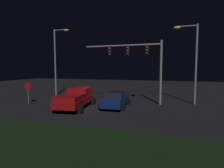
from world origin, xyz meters
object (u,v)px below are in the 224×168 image
pickup_truck (76,97)px  stop_sign (28,89)px  traffic_signal_gantry (137,57)px  street_lamp_left (58,55)px  car_sedan (115,99)px  street_lamp_right (191,55)px

pickup_truck → stop_sign: size_ratio=2.52×
traffic_signal_gantry → street_lamp_left: 11.24m
pickup_truck → car_sedan: pickup_truck is taller
car_sedan → street_lamp_right: bearing=-63.9°
pickup_truck → car_sedan: (3.44, 1.37, -0.26)m
stop_sign → traffic_signal_gantry: bearing=19.9°
street_lamp_right → stop_sign: (-15.99, -5.06, -3.52)m
car_sedan → traffic_signal_gantry: size_ratio=0.54×
street_lamp_left → street_lamp_right: (16.39, -0.90, -0.40)m
pickup_truck → street_lamp_left: bearing=37.0°
traffic_signal_gantry → street_lamp_right: size_ratio=1.03×
pickup_truck → stop_sign: bearing=80.7°
pickup_truck → traffic_signal_gantry: traffic_signal_gantry is taller
street_lamp_left → stop_sign: (0.40, -5.95, -3.92)m
traffic_signal_gantry → stop_sign: bearing=-160.1°
traffic_signal_gantry → street_lamp_left: bearing=169.2°
pickup_truck → street_lamp_left: (-6.05, 6.10, 4.48)m
street_lamp_right → car_sedan: bearing=-150.9°
street_lamp_right → stop_sign: bearing=-162.4°
street_lamp_right → stop_sign: 17.13m
car_sedan → street_lamp_left: street_lamp_left is taller
car_sedan → street_lamp_left: 11.61m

